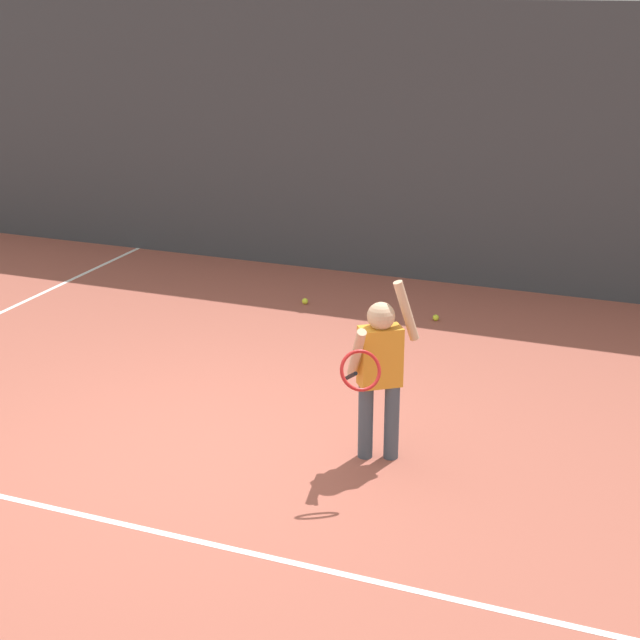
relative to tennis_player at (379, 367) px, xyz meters
The scene contains 7 objects.
ground_plane 1.49m from the tennis_player, 165.92° to the right, with size 20.00×20.00×0.00m, color #9E5142.
court_line_baseline 2.06m from the tennis_player, 130.64° to the right, with size 9.00×0.05×0.00m, color white.
back_fence_windscreen 4.69m from the tennis_player, 105.80° to the left, with size 13.92×0.08×3.13m, color #383D42.
fence_post_1 4.76m from the tennis_player, 105.60° to the left, with size 0.09×0.09×3.28m, color slate.
tennis_player is the anchor object (origin of this frame).
tennis_ball_0 3.18m from the tennis_player, 96.77° to the left, with size 0.07×0.07×0.07m, color #CCE033.
tennis_ball_1 3.65m from the tennis_player, 120.67° to the left, with size 0.07×0.07×0.07m, color #CCE033.
Camera 1 is at (3.14, -5.68, 3.33)m, focal length 53.44 mm.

